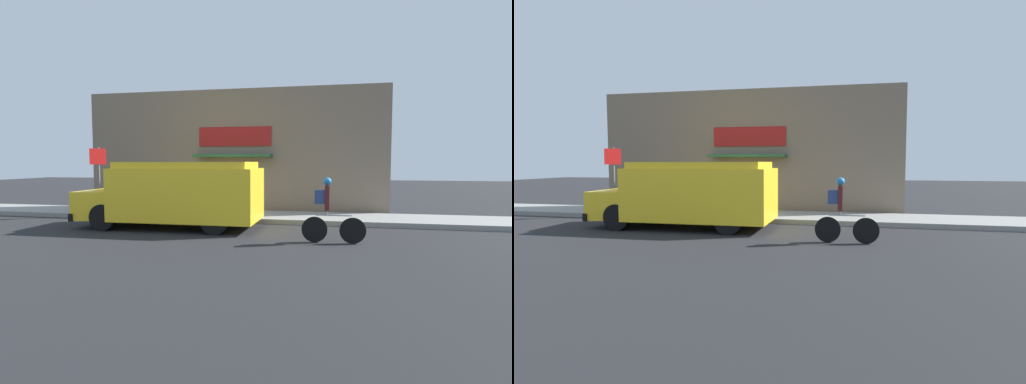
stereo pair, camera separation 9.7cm
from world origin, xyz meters
The scene contains 7 objects.
ground_plane centered at (0.00, 0.00, 0.00)m, with size 70.00×70.00×0.00m, color #232326.
sidewalk centered at (0.00, 1.20, 0.09)m, with size 28.00×2.41×0.17m.
storefront centered at (0.01, 2.71, 2.52)m, with size 12.53×0.88×5.04m.
school_bus centered at (-0.64, -1.34, 1.10)m, with size 5.77×2.62×2.10m.
cyclist centered at (4.12, -2.73, 0.82)m, with size 1.65×0.21×1.70m.
stop_sign_post centered at (-4.59, 0.47, 1.83)m, with size 0.45×0.45×2.48m.
trash_bin centered at (-2.09, 2.02, 0.60)m, with size 0.52×0.52×0.85m.
Camera 1 is at (4.37, -13.14, 2.09)m, focal length 28.00 mm.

